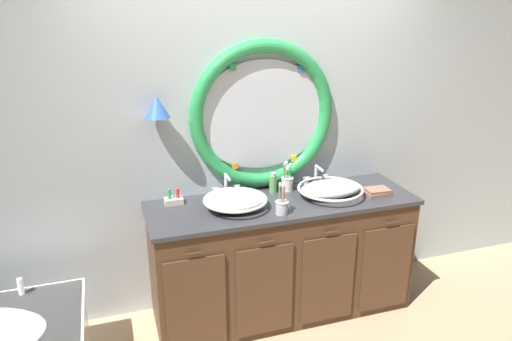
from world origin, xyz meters
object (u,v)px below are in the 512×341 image
(sink_basin_right, at_px, (330,189))
(toiletry_basket, at_px, (174,200))
(sink_basin_left, at_px, (235,200))
(soap_dispenser, at_px, (273,183))
(toothbrush_holder_left, at_px, (282,206))
(folded_hand_towel, at_px, (377,192))
(toothbrush_holder_right, at_px, (287,183))

(sink_basin_right, height_order, toiletry_basket, toiletry_basket)
(sink_basin_right, distance_m, toiletry_basket, 1.12)
(sink_basin_left, distance_m, soap_dispenser, 0.40)
(sink_basin_right, distance_m, toothbrush_holder_left, 0.47)
(sink_basin_right, xyz_separation_m, soap_dispenser, (-0.37, 0.20, 0.01))
(soap_dispenser, relative_size, folded_hand_towel, 0.89)
(toothbrush_holder_right, relative_size, soap_dispenser, 1.37)
(toothbrush_holder_right, distance_m, folded_hand_towel, 0.66)
(sink_basin_left, height_order, soap_dispenser, soap_dispenser)
(toothbrush_holder_left, distance_m, soap_dispenser, 0.38)
(toothbrush_holder_left, bearing_deg, soap_dispenser, 79.07)
(folded_hand_towel, height_order, toiletry_basket, toiletry_basket)
(toiletry_basket, bearing_deg, folded_hand_towel, -11.07)
(toothbrush_holder_left, distance_m, toiletry_basket, 0.76)
(soap_dispenser, bearing_deg, sink_basin_left, -149.95)
(soap_dispenser, distance_m, folded_hand_towel, 0.76)
(toothbrush_holder_left, height_order, toiletry_basket, toothbrush_holder_left)
(folded_hand_towel, xyz_separation_m, toiletry_basket, (-1.44, 0.28, 0.01))
(toiletry_basket, bearing_deg, sink_basin_right, -10.90)
(sink_basin_left, distance_m, sink_basin_right, 0.71)
(toothbrush_holder_left, bearing_deg, folded_hand_towel, 7.44)
(sink_basin_left, distance_m, toothbrush_holder_left, 0.32)
(toothbrush_holder_left, bearing_deg, sink_basin_left, 147.40)
(toothbrush_holder_left, bearing_deg, sink_basin_right, 21.56)
(toothbrush_holder_right, distance_m, soap_dispenser, 0.11)
(sink_basin_right, distance_m, toothbrush_holder_right, 0.33)
(sink_basin_left, bearing_deg, folded_hand_towel, -3.85)
(soap_dispenser, bearing_deg, toothbrush_holder_left, -100.93)
(sink_basin_left, height_order, folded_hand_towel, sink_basin_left)
(sink_basin_left, bearing_deg, soap_dispenser, 30.05)
(sink_basin_right, height_order, soap_dispenser, soap_dispenser)
(toothbrush_holder_left, xyz_separation_m, toothbrush_holder_right, (0.19, 0.38, 0.01))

